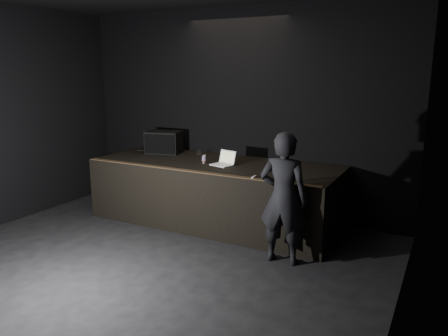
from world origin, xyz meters
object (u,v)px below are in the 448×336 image
beer_can (204,159)px  person (283,198)px  stage_monitor (164,142)px  stage_riser (215,192)px  laptop (224,161)px

beer_can → person: 1.85m
stage_monitor → stage_riser: bearing=-27.6°
stage_riser → laptop: laptop is taller
stage_riser → beer_can: 0.60m
beer_can → person: size_ratio=0.08×
laptop → beer_can: bearing=-156.2°
laptop → person: (1.31, -0.86, -0.20)m
stage_monitor → laptop: (1.42, -0.38, -0.14)m
stage_monitor → beer_can: (1.08, -0.43, -0.13)m
stage_riser → stage_monitor: size_ratio=5.92×
stage_monitor → beer_can: 1.17m
person → stage_riser: bearing=-36.1°
stage_riser → laptop: (0.21, -0.09, 0.56)m
stage_monitor → beer_can: size_ratio=4.73×
laptop → stage_monitor: bearing=-179.4°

